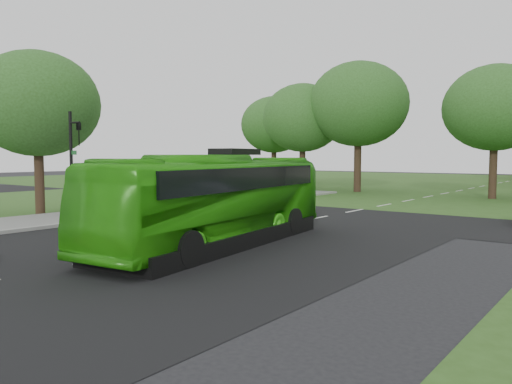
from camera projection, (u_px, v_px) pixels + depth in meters
ground at (158, 249)px, 16.00m from camera, size 160.00×160.00×0.00m
street_surfaces at (407, 199)px, 34.24m from camera, size 120.00×120.00×0.15m
tree_park_a at (303, 118)px, 43.66m from camera, size 7.01×7.01×9.32m
tree_park_b at (358, 104)px, 41.09m from camera, size 8.20×8.20×10.75m
tree_park_c at (495, 108)px, 34.42m from camera, size 7.00×7.00×9.30m
tree_park_f at (274, 125)px, 51.73m from camera, size 6.87×6.87×9.17m
tree_side_near at (37, 104)px, 24.99m from camera, size 6.20×6.20×8.24m
bus at (218, 200)px, 16.72m from camera, size 3.97×11.11×3.03m
traffic_light at (73, 159)px, 21.29m from camera, size 0.78×0.22×4.89m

